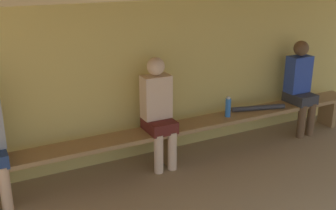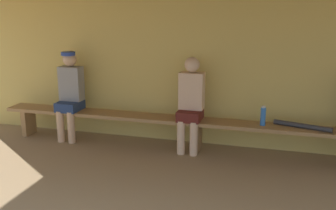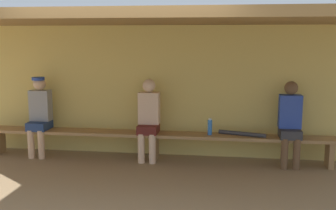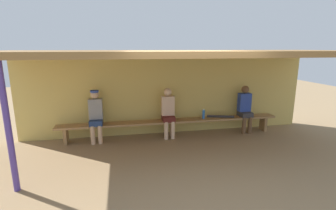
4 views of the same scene
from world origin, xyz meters
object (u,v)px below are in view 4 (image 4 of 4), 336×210
Objects in this scene: baseball_bat at (221,116)px; player_rightmost at (96,114)px; player_in_white at (168,111)px; player_shirtless_tan at (245,107)px; support_post at (8,129)px; water_bottle_orange at (203,114)px; bench at (172,123)px.

player_rightmost is at bearing -164.31° from baseball_bat.
player_in_white is (1.88, -0.00, -0.02)m from player_rightmost.
player_shirtless_tan is at bearing 15.99° from baseball_bat.
player_rightmost is at bearing 179.99° from player_in_white.
support_post is at bearing -158.28° from player_shirtless_tan.
water_bottle_orange is at bearing -0.24° from player_rightmost.
bench is (3.15, 2.10, -0.71)m from support_post.
support_post reaches higher than baseball_bat.
water_bottle_orange reaches higher than bench.
player_rightmost is at bearing 61.02° from support_post.
support_post is at bearing -152.62° from water_bottle_orange.
player_rightmost is at bearing 179.90° from bench.
player_rightmost reaches higher than player_in_white.
bench is 4.49× the size of player_in_white.
support_post reaches higher than player_shirtless_tan.
baseball_bat is at bearing -0.06° from player_rightmost.
support_post reaches higher than bench.
player_rightmost is 5.01× the size of water_bottle_orange.
player_in_white is 4.97× the size of water_bottle_orange.
bench is 0.36m from player_in_white.
bench is at bearing 33.71° from support_post.
support_post is 3.72m from player_in_white.
player_rightmost is 1.01× the size of player_shirtless_tan.
bench is 7.94× the size of baseball_bat.
player_shirtless_tan is at bearing 0.53° from water_bottle_orange.
player_in_white is at bearing -0.01° from player_rightmost.
player_in_white is (3.04, 2.10, -0.37)m from support_post.
support_post is 3.85m from bench.
player_rightmost reaches higher than player_shirtless_tan.
baseball_bat is at bearing 0.94° from water_bottle_orange.
player_rightmost is 2.88m from water_bottle_orange.
player_in_white is (-0.11, 0.00, 0.34)m from bench.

